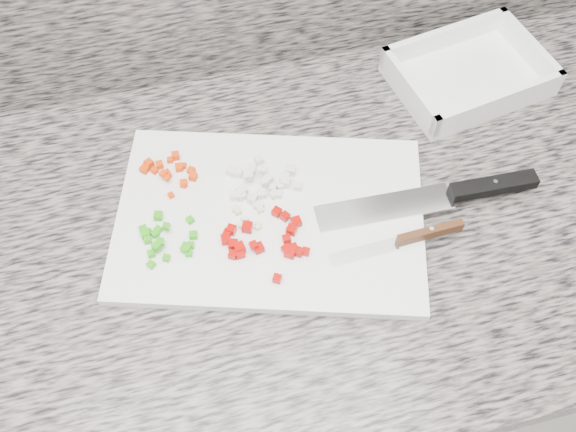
% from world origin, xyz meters
% --- Properties ---
extents(cabinet, '(3.92, 0.62, 0.86)m').
position_xyz_m(cabinet, '(0.00, 1.44, 0.43)').
color(cabinet, beige).
rests_on(cabinet, ground).
extents(countertop, '(3.96, 0.64, 0.04)m').
position_xyz_m(countertop, '(0.00, 1.44, 0.88)').
color(countertop, '#68625C').
rests_on(countertop, cabinet).
extents(cutting_board, '(0.47, 0.38, 0.01)m').
position_xyz_m(cutting_board, '(0.09, 1.45, 0.91)').
color(cutting_board, white).
rests_on(cutting_board, countertop).
extents(carrot_pile, '(0.08, 0.07, 0.01)m').
position_xyz_m(carrot_pile, '(-0.02, 1.55, 0.92)').
color(carrot_pile, red).
rests_on(carrot_pile, cutting_board).
extents(onion_pile, '(0.10, 0.07, 0.02)m').
position_xyz_m(onion_pile, '(0.10, 1.50, 0.92)').
color(onion_pile, beige).
rests_on(onion_pile, cutting_board).
extents(green_pepper_pile, '(0.07, 0.08, 0.02)m').
position_xyz_m(green_pepper_pile, '(-0.05, 1.44, 0.92)').
color(green_pepper_pile, '#299D0E').
rests_on(green_pepper_pile, cutting_board).
extents(red_pepper_pile, '(0.11, 0.11, 0.02)m').
position_xyz_m(red_pepper_pile, '(0.08, 1.41, 0.92)').
color(red_pepper_pile, '#A40602').
rests_on(red_pepper_pile, cutting_board).
extents(garlic_pile, '(0.04, 0.04, 0.01)m').
position_xyz_m(garlic_pile, '(0.07, 1.45, 0.92)').
color(garlic_pile, beige).
rests_on(garlic_pile, cutting_board).
extents(chef_knife, '(0.31, 0.05, 0.02)m').
position_xyz_m(chef_knife, '(0.35, 1.42, 0.92)').
color(chef_knife, silver).
rests_on(chef_knife, cutting_board).
extents(paring_knife, '(0.18, 0.02, 0.02)m').
position_xyz_m(paring_knife, '(0.27, 1.37, 0.92)').
color(paring_knife, silver).
rests_on(paring_knife, cutting_board).
extents(tray, '(0.25, 0.20, 0.05)m').
position_xyz_m(tray, '(0.45, 1.62, 0.92)').
color(tray, white).
rests_on(tray, countertop).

